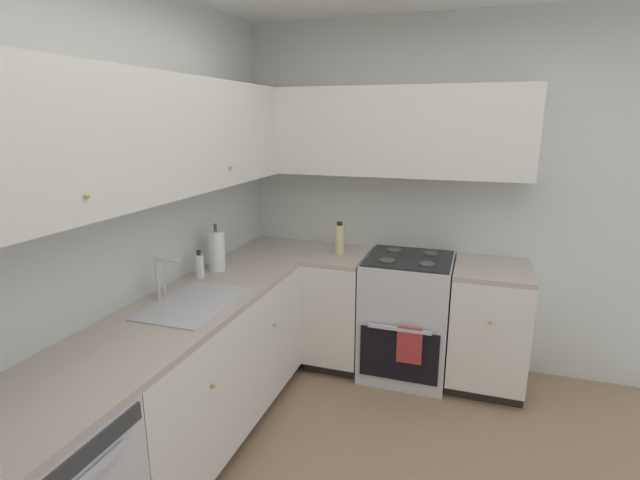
{
  "coord_description": "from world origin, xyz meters",
  "views": [
    {
      "loc": [
        -1.73,
        -0.22,
        1.88
      ],
      "look_at": [
        0.98,
        0.69,
        1.14
      ],
      "focal_mm": 26.71,
      "sensor_mm": 36.0,
      "label": 1
    }
  ],
  "objects_px": {
    "oven_range": "(407,315)",
    "soap_bottle": "(199,266)",
    "paper_towel_roll": "(217,251)",
    "oil_bottle": "(339,239)"
  },
  "relations": [
    {
      "from": "oven_range",
      "to": "paper_towel_roll",
      "type": "bearing_deg",
      "value": 119.31
    },
    {
      "from": "paper_towel_roll",
      "to": "oil_bottle",
      "type": "height_order",
      "value": "paper_towel_roll"
    },
    {
      "from": "soap_bottle",
      "to": "oil_bottle",
      "type": "distance_m",
      "value": 1.08
    },
    {
      "from": "paper_towel_roll",
      "to": "oven_range",
      "type": "bearing_deg",
      "value": -60.69
    },
    {
      "from": "soap_bottle",
      "to": "paper_towel_roll",
      "type": "height_order",
      "value": "paper_towel_roll"
    },
    {
      "from": "oven_range",
      "to": "soap_bottle",
      "type": "relative_size",
      "value": 5.74
    },
    {
      "from": "oven_range",
      "to": "soap_bottle",
      "type": "bearing_deg",
      "value": 125.07
    },
    {
      "from": "oven_range",
      "to": "paper_towel_roll",
      "type": "xyz_separation_m",
      "value": [
        -0.67,
        1.19,
        0.57
      ]
    },
    {
      "from": "soap_bottle",
      "to": "oil_bottle",
      "type": "height_order",
      "value": "oil_bottle"
    },
    {
      "from": "oil_bottle",
      "to": "paper_towel_roll",
      "type": "bearing_deg",
      "value": 134.33
    }
  ]
}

